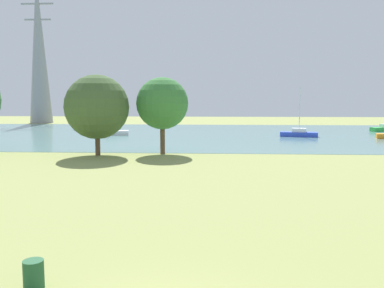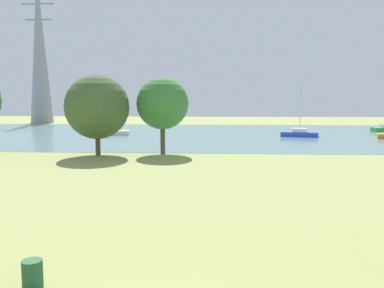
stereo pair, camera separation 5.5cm
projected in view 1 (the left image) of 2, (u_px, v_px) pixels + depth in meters
ground_plane at (198, 168)px, 30.76m from camera, size 160.00×160.00×0.00m
litter_bin at (34, 275)px, 11.42m from camera, size 0.56×0.56×0.80m
water_surface at (207, 134)px, 58.54m from camera, size 140.00×40.00×0.02m
sailboat_white at (111, 132)px, 57.13m from camera, size 5.00×2.38×6.33m
sailboat_blue at (299, 133)px, 54.97m from camera, size 5.01×2.54×6.59m
tree_mid_shore at (97, 107)px, 37.02m from camera, size 5.71×5.71×7.19m
tree_west_far at (162, 104)px, 38.21m from camera, size 4.76×4.76×7.01m
electricity_pylon at (39, 49)px, 82.38m from camera, size 6.40×4.40×29.04m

